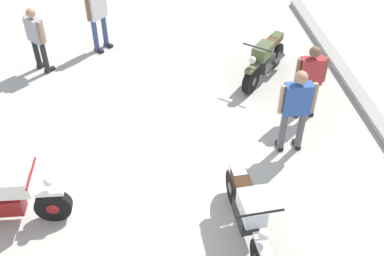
{
  "coord_description": "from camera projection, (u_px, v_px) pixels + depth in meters",
  "views": [
    {
      "loc": [
        5.86,
        -0.05,
        5.97
      ],
      "look_at": [
        -0.45,
        0.66,
        0.75
      ],
      "focal_mm": 42.57,
      "sensor_mm": 36.0,
      "label": 1
    }
  ],
  "objects": [
    {
      "name": "motorcycle_cream_vintage",
      "position": [
        7.0,
        200.0,
        7.24
      ],
      "size": [
        0.7,
        1.95,
        1.07
      ],
      "rotation": [
        0.0,
        0.0,
        1.54
      ],
      "color": "black",
      "rests_on": "ground"
    },
    {
      "name": "motorcycle_silver_cruiser",
      "position": [
        247.0,
        212.0,
        7.0
      ],
      "size": [
        2.09,
        0.7,
        1.09
      ],
      "rotation": [
        0.0,
        0.0,
        0.08
      ],
      "color": "black",
      "rests_on": "ground"
    },
    {
      "name": "motorcycle_olive_vintage",
      "position": [
        265.0,
        60.0,
        10.56
      ],
      "size": [
        1.63,
        1.34,
        1.07
      ],
      "rotation": [
        0.0,
        0.0,
        5.61
      ],
      "color": "black",
      "rests_on": "ground"
    },
    {
      "name": "person_in_white_shirt",
      "position": [
        97.0,
        13.0,
        11.31
      ],
      "size": [
        0.57,
        0.55,
        1.75
      ],
      "rotation": [
        0.0,
        0.0,
        0.85
      ],
      "color": "#384772",
      "rests_on": "ground"
    },
    {
      "name": "person_in_red_shirt",
      "position": [
        310.0,
        78.0,
        9.14
      ],
      "size": [
        0.3,
        0.64,
        1.65
      ],
      "rotation": [
        0.0,
        0.0,
        3.14
      ],
      "color": "gray",
      "rests_on": "ground"
    },
    {
      "name": "ground_plane",
      "position": [
        159.0,
        178.0,
        8.29
      ],
      "size": [
        40.0,
        40.0,
        0.0
      ],
      "primitive_type": "plane",
      "color": "#B7B2A8"
    },
    {
      "name": "person_in_gray_shirt",
      "position": [
        36.0,
        37.0,
        10.56
      ],
      "size": [
        0.54,
        0.53,
        1.61
      ],
      "rotation": [
        0.0,
        0.0,
        2.33
      ],
      "color": "#262628",
      "rests_on": "ground"
    },
    {
      "name": "person_in_blue_shirt",
      "position": [
        296.0,
        106.0,
        8.26
      ],
      "size": [
        0.31,
        0.68,
        1.77
      ],
      "rotation": [
        0.0,
        0.0,
        3.16
      ],
      "color": "#59595B",
      "rests_on": "ground"
    }
  ]
}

